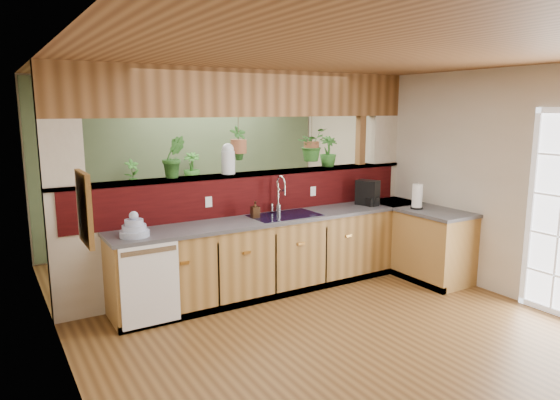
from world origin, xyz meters
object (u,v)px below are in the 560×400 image
coffee_maker (368,194)px  paper_towel (417,197)px  soap_dispenser (255,210)px  faucet (280,193)px  dish_stack (134,229)px  shelving_console (159,220)px  glass_jar (228,159)px

coffee_maker → paper_towel: 0.63m
soap_dispenser → coffee_maker: coffee_maker is taller
coffee_maker → paper_towel: paper_towel is taller
faucet → dish_stack: (-1.82, -0.23, -0.17)m
dish_stack → shelving_console: bearing=67.3°
soap_dispenser → shelving_console: bearing=101.4°
faucet → glass_jar: bearing=159.1°
coffee_maker → glass_jar: 1.94m
glass_jar → paper_towel: bearing=-22.3°
paper_towel → dish_stack: bearing=172.6°
soap_dispenser → paper_towel: (2.00, -0.59, 0.05)m
coffee_maker → faucet: bearing=149.7°
paper_towel → glass_jar: size_ratio=0.92×
soap_dispenser → faucet: bearing=13.5°
dish_stack → paper_towel: paper_towel is taller
soap_dispenser → coffee_maker: bearing=-2.6°
faucet → coffee_maker: size_ratio=1.41×
coffee_maker → paper_towel: bearing=-77.4°
paper_towel → shelving_console: bearing=131.2°
faucet → paper_towel: 1.76m
paper_towel → soap_dispenser: bearing=163.7°
dish_stack → glass_jar: glass_jar is taller
paper_towel → shelving_console: 3.76m
faucet → soap_dispenser: size_ratio=2.36×
dish_stack → glass_jar: bearing=20.0°
dish_stack → coffee_maker: coffee_maker is taller
faucet → coffee_maker: (1.25, -0.17, -0.10)m
glass_jar → dish_stack: bearing=-160.0°
soap_dispenser → shelving_console: soap_dispenser is taller
dish_stack → soap_dispenser: bearing=5.6°
paper_towel → shelving_console: paper_towel is taller
paper_towel → glass_jar: (-2.19, 0.90, 0.52)m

